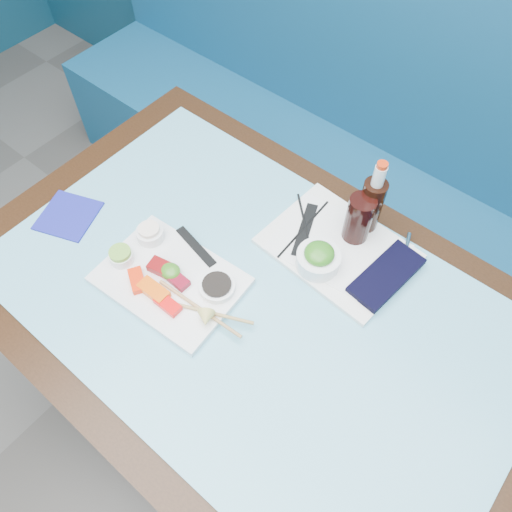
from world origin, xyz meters
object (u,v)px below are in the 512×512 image
Objects in this scene: cola_bottle_body at (370,207)px; blue_napkin at (68,216)px; booth_bench at (400,197)px; cola_glass at (359,219)px; seaweed_bowl at (318,260)px; dining_table at (254,318)px; serving_tray at (338,249)px; sashimi_plate at (170,280)px.

blue_napkin is (-0.61, -0.46, -0.08)m from cola_bottle_body.
booth_bench reaches higher than cola_bottle_body.
cola_glass is at bearing 34.03° from blue_napkin.
cola_glass is 0.97× the size of blue_napkin.
cola_bottle_body is at bearing 82.72° from seaweed_bowl.
serving_tray reaches higher than dining_table.
cola_bottle_body is at bearing 76.69° from dining_table.
booth_bench is 0.72m from cola_glass.
dining_table is at bearing 12.30° from blue_napkin.
serving_tray is at bearing 82.41° from seaweed_bowl.
cola_bottle_body is 0.77m from blue_napkin.
booth_bench reaches higher than sashimi_plate.
booth_bench is at bearing 74.83° from sashimi_plate.
dining_table is 4.07× the size of serving_tray.
cola_glass is (0.08, 0.30, 0.17)m from dining_table.
serving_tray is at bearing 48.48° from sashimi_plate.
serving_tray is at bearing -83.48° from booth_bench.
cola_bottle_body is at bearing 86.69° from serving_tray.
dining_table is at bearing 21.50° from sashimi_plate.
sashimi_plate is (-0.19, -0.93, 0.39)m from booth_bench.
cola_bottle_body is (0.01, 0.10, 0.08)m from serving_tray.
cola_glass is at bearing 75.17° from dining_table.
dining_table is 0.27m from serving_tray.
cola_bottle_body reaches higher than sashimi_plate.
cola_bottle_body is (0.02, 0.18, 0.05)m from seaweed_bowl.
dining_table is (0.00, -0.84, 0.29)m from booth_bench.
blue_napkin is at bearing -145.53° from serving_tray.
seaweed_bowl is (0.06, -0.67, 0.42)m from booth_bench.
sashimi_plate is 3.10× the size of seaweed_bowl.
serving_tray is 3.27× the size of seaweed_bowl.
blue_napkin is (-0.35, -0.03, -0.01)m from sashimi_plate.
booth_bench is at bearing 98.21° from cola_glass.
seaweed_bowl is 0.77× the size of blue_napkin.
booth_bench is 18.28× the size of cola_bottle_body.
booth_bench is at bearing 99.21° from cola_bottle_body.
seaweed_bowl is 0.14m from cola_glass.
serving_tray is at bearing 74.16° from dining_table.
serving_tray is (0.07, 0.24, 0.10)m from dining_table.
serving_tray is (0.25, 0.33, -0.00)m from sashimi_plate.
booth_bench reaches higher than cola_glass.
booth_bench is 8.71× the size of serving_tray.
cola_glass is 0.74m from blue_napkin.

